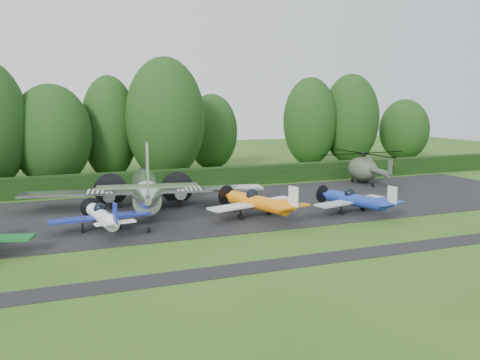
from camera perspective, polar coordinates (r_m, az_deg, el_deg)
name	(u,v)px	position (r m, az deg, el deg)	size (l,w,h in m)	color
ground	(237,239)	(35.74, -0.32, -6.33)	(160.00, 160.00, 0.00)	#2C4F16
apron	(192,210)	(44.92, -5.10, -3.24)	(70.00, 18.00, 0.01)	black
taxiway_verge	(277,265)	(30.48, 3.95, -9.01)	(70.00, 2.00, 0.00)	black
hedgerow	(161,190)	(55.35, -8.48, -1.04)	(90.00, 1.60, 2.00)	black
transport_plane	(146,189)	(44.89, -10.00, -0.99)	(20.33, 15.59, 6.51)	silver
light_plane_white	(102,216)	(38.60, -14.50, -3.75)	(7.05, 7.41, 2.71)	white
light_plane_orange	(258,202)	(41.58, 1.91, -2.39)	(7.99, 8.40, 3.07)	orange
light_plane_blue	(355,200)	(44.20, 12.20, -2.08)	(7.21, 7.58, 2.77)	#1A33A1
helicopter	(363,167)	(60.21, 13.02, 1.38)	(10.64, 12.46, 3.43)	#3C4938
sign_board	(374,166)	(65.77, 14.06, 1.47)	(3.41, 0.13, 1.92)	#3F3326
tree_1	(404,130)	(84.84, 17.10, 5.14)	(7.44, 7.44, 9.19)	black
tree_2	(351,119)	(78.12, 11.73, 6.38)	(8.05, 8.05, 12.75)	black
tree_3	(310,122)	(75.43, 7.48, 6.20)	(7.48, 7.48, 12.21)	black
tree_5	(109,128)	(63.16, -13.79, 5.42)	(6.40, 6.40, 11.91)	black
tree_6	(212,132)	(70.45, -3.06, 5.15)	(6.85, 6.85, 9.89)	black
tree_8	(51,136)	(59.80, -19.47, 4.49)	(8.39, 8.39, 10.83)	black
tree_9	(165,119)	(61.27, -8.00, 6.44)	(8.98, 8.98, 13.92)	black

